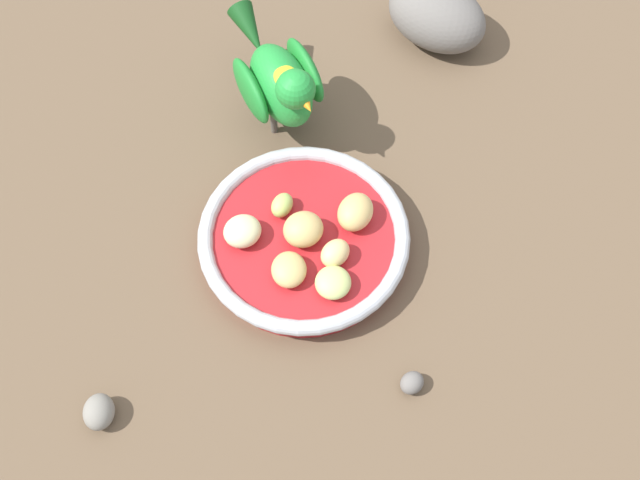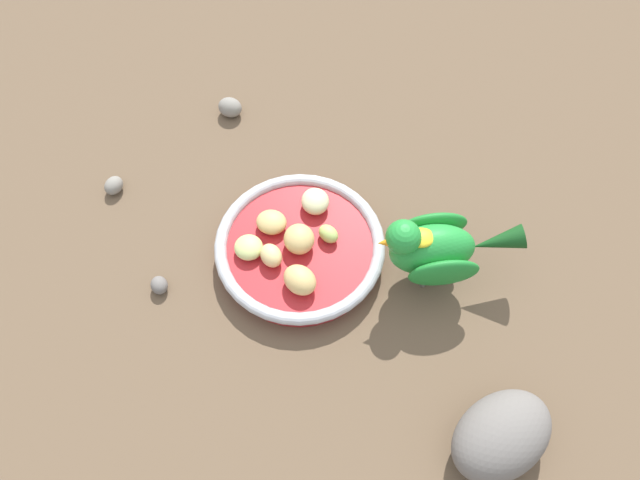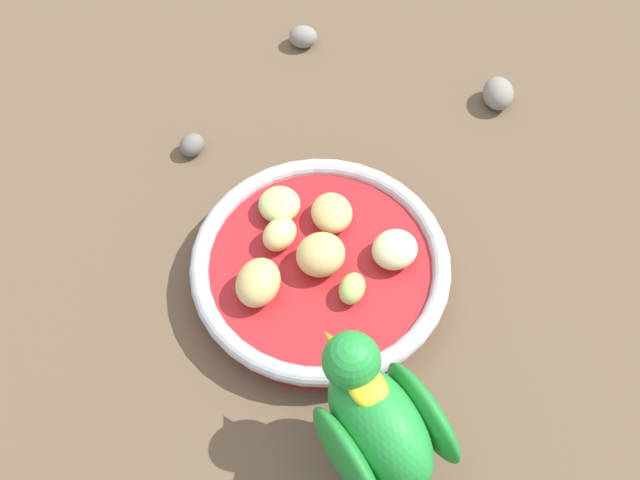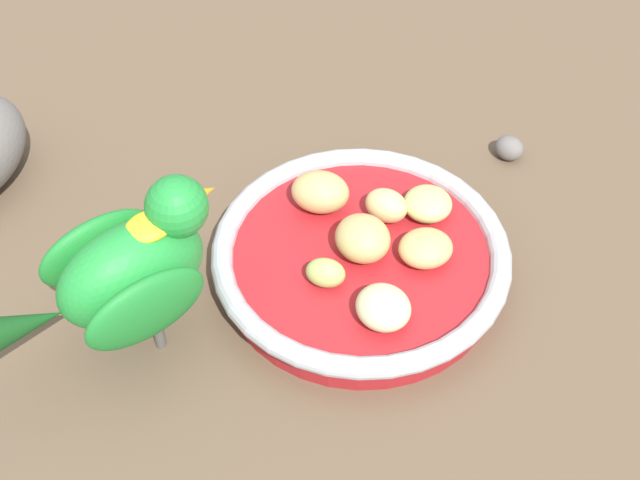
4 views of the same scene
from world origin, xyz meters
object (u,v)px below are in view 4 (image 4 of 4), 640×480
at_px(feeding_bowl, 361,260).
at_px(apple_piece_4, 430,208).
at_px(parrot, 126,270).
at_px(pebble_0, 509,148).
at_px(apple_piece_2, 326,273).
at_px(apple_piece_3, 383,307).
at_px(apple_piece_6, 426,248).
at_px(apple_piece_5, 386,206).
at_px(apple_piece_1, 320,192).
at_px(apple_piece_0, 363,238).

height_order(feeding_bowl, apple_piece_4, apple_piece_4).
bearing_deg(parrot, pebble_0, -3.14).
bearing_deg(apple_piece_2, apple_piece_3, -59.93).
xyz_separation_m(apple_piece_6, parrot, (-0.19, 0.02, 0.03)).
relative_size(apple_piece_2, apple_piece_4, 0.78).
xyz_separation_m(feeding_bowl, pebble_0, (0.15, 0.07, -0.01)).
bearing_deg(pebble_0, apple_piece_2, -153.94).
distance_m(apple_piece_5, pebble_0, 0.13).
height_order(apple_piece_5, pebble_0, apple_piece_5).
height_order(apple_piece_1, apple_piece_4, apple_piece_1).
distance_m(apple_piece_1, parrot, 0.15).
distance_m(apple_piece_3, apple_piece_5, 0.09).
height_order(apple_piece_4, parrot, parrot).
distance_m(apple_piece_1, apple_piece_2, 0.07).
bearing_deg(apple_piece_1, apple_piece_3, -88.50).
height_order(apple_piece_2, parrot, parrot).
xyz_separation_m(apple_piece_2, apple_piece_3, (0.02, -0.04, 0.00)).
distance_m(feeding_bowl, apple_piece_2, 0.04).
bearing_deg(apple_piece_6, pebble_0, 39.00).
xyz_separation_m(apple_piece_0, apple_piece_2, (-0.03, -0.02, -0.00)).
bearing_deg(feeding_bowl, apple_piece_1, 101.94).
bearing_deg(apple_piece_3, apple_piece_4, 47.84).
bearing_deg(apple_piece_6, apple_piece_2, 177.50).
xyz_separation_m(apple_piece_4, pebble_0, (0.09, 0.06, -0.02)).
bearing_deg(feeding_bowl, apple_piece_5, 41.73).
distance_m(apple_piece_4, parrot, 0.21).
relative_size(apple_piece_6, parrot, 0.22).
xyz_separation_m(apple_piece_3, parrot, (-0.14, 0.05, 0.03)).
height_order(apple_piece_5, apple_piece_6, apple_piece_5).
xyz_separation_m(feeding_bowl, apple_piece_5, (0.03, 0.02, 0.02)).
distance_m(apple_piece_4, pebble_0, 0.11).
bearing_deg(apple_piece_5, apple_piece_2, -145.25).
relative_size(apple_piece_2, apple_piece_6, 0.72).
bearing_deg(apple_piece_1, apple_piece_4, -28.38).
bearing_deg(feeding_bowl, pebble_0, 25.81).
relative_size(apple_piece_3, apple_piece_4, 1.07).
xyz_separation_m(apple_piece_0, apple_piece_4, (0.05, 0.01, -0.00)).
height_order(apple_piece_6, pebble_0, apple_piece_6).
height_order(apple_piece_0, parrot, parrot).
distance_m(feeding_bowl, apple_piece_0, 0.02).
xyz_separation_m(feeding_bowl, parrot, (-0.15, -0.00, 0.05)).
bearing_deg(apple_piece_6, apple_piece_5, 102.20).
xyz_separation_m(feeding_bowl, apple_piece_3, (-0.01, -0.06, 0.02)).
bearing_deg(apple_piece_2, apple_piece_6, -2.50).
relative_size(parrot, pebble_0, 7.37).
bearing_deg(apple_piece_2, apple_piece_4, 19.25).
xyz_separation_m(feeding_bowl, apple_piece_1, (-0.01, 0.05, 0.02)).
height_order(feeding_bowl, apple_piece_2, apple_piece_2).
relative_size(apple_piece_4, apple_piece_6, 0.92).
bearing_deg(apple_piece_2, feeding_bowl, 27.28).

